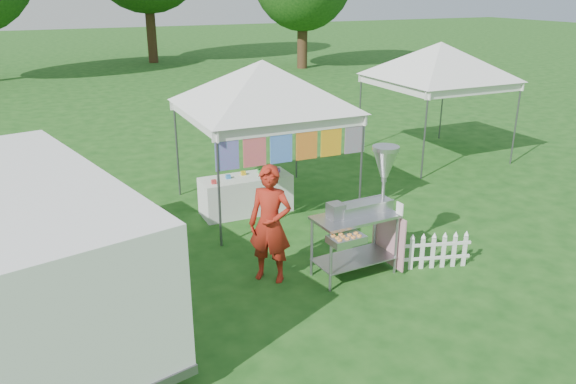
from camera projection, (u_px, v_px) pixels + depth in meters
name	position (u px, v px, depth m)	size (l,w,h in m)	color
ground	(351.00, 281.00, 8.72)	(120.00, 120.00, 0.00)	#184714
canopy_main	(262.00, 60.00, 10.67)	(4.24, 4.24, 3.45)	#59595E
canopy_right	(441.00, 42.00, 14.12)	(4.24, 4.24, 3.45)	#59595E
donut_cart	(368.00, 202.00, 8.63)	(1.45, 1.06, 2.02)	gray
vendor	(270.00, 224.00, 8.50)	(0.67, 0.44, 1.85)	maroon
cargo_van	(26.00, 248.00, 7.28)	(3.10, 5.34, 2.09)	white
picket_fence	(433.00, 252.00, 9.04)	(1.21, 0.39, 0.56)	white
display_table	(246.00, 194.00, 11.28)	(1.80, 0.70, 0.75)	white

